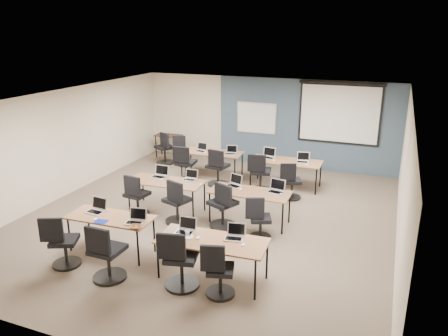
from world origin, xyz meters
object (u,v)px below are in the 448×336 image
at_px(training_table_mid_right, 250,193).
at_px(laptop_8, 201,149).
at_px(projector_screen, 340,110).
at_px(task_chair_1, 106,257).
at_px(laptop_3, 235,235).
at_px(task_chair_9, 217,170).
at_px(task_chair_2, 179,264).
at_px(whiteboard, 256,118).
at_px(laptop_2, 186,229).
at_px(laptop_10, 268,155).
at_px(spare_chair_b, 165,151).
at_px(laptop_4, 160,174).
at_px(laptop_11, 303,160).
at_px(laptop_5, 190,177).
at_px(utility_table, 169,138).
at_px(task_chair_3, 218,274).
at_px(task_chair_6, 223,209).
at_px(spare_chair_a, 183,153).
at_px(task_chair_7, 259,222).
at_px(task_chair_4, 136,199).
at_px(task_chair_8, 185,167).
at_px(laptop_9, 231,152).
at_px(task_chair_10, 260,176).
at_px(training_table_front_right, 212,242).
at_px(task_chair_5, 177,205).
at_px(training_table_mid_left, 166,183).
at_px(laptop_6, 235,183).
at_px(laptop_1, 136,219).
at_px(laptop_7, 276,189).
at_px(laptop_0, 97,208).
at_px(training_table_front_left, 110,219).
at_px(training_table_back_right, 286,162).

relative_size(training_table_mid_right, laptop_8, 5.69).
xyz_separation_m(projector_screen, task_chair_1, (-2.78, -7.41, -1.45)).
distance_m(laptop_3, task_chair_9, 4.60).
bearing_deg(task_chair_2, whiteboard, 84.15).
distance_m(laptop_2, laptop_10, 4.93).
bearing_deg(spare_chair_b, laptop_4, -31.56).
relative_size(training_table_mid_right, laptop_11, 5.31).
distance_m(laptop_5, utility_table, 4.49).
xyz_separation_m(task_chair_3, laptop_10, (-0.77, 5.50, 0.40)).
relative_size(task_chair_6, spare_chair_a, 1.08).
xyz_separation_m(training_table_mid_right, task_chair_7, (0.44, -0.72, -0.29)).
height_order(task_chair_4, task_chair_8, task_chair_8).
bearing_deg(laptop_9, task_chair_10, -46.62).
height_order(laptop_5, task_chair_7, laptop_5).
height_order(whiteboard, spare_chair_a, whiteboard).
height_order(training_table_front_right, laptop_11, laptop_11).
height_order(task_chair_3, task_chair_10, task_chair_10).
distance_m(task_chair_5, task_chair_7, 1.91).
height_order(laptop_5, task_chair_5, task_chair_5).
height_order(laptop_8, spare_chair_a, spare_chair_a).
relative_size(task_chair_1, task_chair_8, 1.00).
height_order(task_chair_8, laptop_10, task_chair_8).
distance_m(training_table_mid_left, laptop_6, 1.63).
bearing_deg(laptop_3, spare_chair_a, 113.82).
xyz_separation_m(laptop_1, task_chair_10, (1.09, 4.17, -0.35)).
bearing_deg(laptop_10, task_chair_3, -74.04).
distance_m(laptop_2, laptop_7, 2.65).
bearing_deg(laptop_1, task_chair_1, -105.22).
relative_size(whiteboard, spare_chair_b, 1.23).
relative_size(laptop_0, task_chair_6, 0.33).
distance_m(task_chair_2, laptop_4, 3.65).
height_order(laptop_4, task_chair_5, task_chair_5).
xyz_separation_m(task_chair_4, laptop_5, (0.97, 0.84, 0.37)).
relative_size(training_table_front_left, laptop_9, 5.36).
distance_m(training_table_front_right, task_chair_8, 5.04).
relative_size(laptop_0, laptop_10, 0.98).
xyz_separation_m(task_chair_3, utility_table, (-4.56, 6.74, 0.26)).
distance_m(task_chair_4, laptop_9, 3.43).
height_order(laptop_3, laptop_9, laptop_3).
bearing_deg(training_table_front_right, laptop_8, 112.96).
xyz_separation_m(whiteboard, laptop_7, (1.78, -4.13, -0.65)).
bearing_deg(task_chair_3, task_chair_9, 96.32).
height_order(training_table_front_left, laptop_6, laptop_6).
relative_size(training_table_back_right, laptop_3, 5.95).
bearing_deg(task_chair_4, training_table_front_left, -66.34).
distance_m(projector_screen, task_chair_7, 5.30).
bearing_deg(training_table_back_right, spare_chair_b, 170.93).
bearing_deg(task_chair_9, spare_chair_b, 162.00).
bearing_deg(training_table_back_right, laptop_0, -119.75).
bearing_deg(training_table_mid_right, task_chair_8, 142.04).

